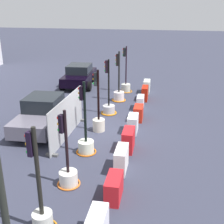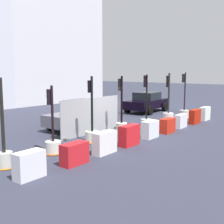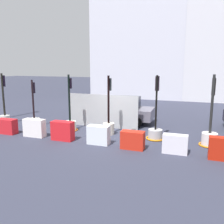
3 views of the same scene
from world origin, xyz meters
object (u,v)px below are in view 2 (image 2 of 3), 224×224
at_px(construction_barrier_3, 129,135).
at_px(traffic_light_2, 92,132).
at_px(traffic_light_5, 168,114).
at_px(traffic_light_6, 184,111).
at_px(car_black_sedan, 147,102).
at_px(traffic_light_1, 53,142).
at_px(construction_barrier_4, 150,129).
at_px(construction_barrier_2, 105,143).
at_px(construction_barrier_6, 181,121).
at_px(construction_barrier_7, 195,117).
at_px(traffic_light_0, 4,150).
at_px(traffic_light_4, 146,120).
at_px(traffic_light_3, 121,122).
at_px(construction_barrier_5, 168,126).
at_px(construction_barrier_1, 74,154).
at_px(construction_barrier_0, 29,165).
at_px(construction_barrier_8, 205,114).
at_px(car_grey_saloon, 80,115).

bearing_deg(construction_barrier_3, traffic_light_2, 109.14).
xyz_separation_m(traffic_light_5, traffic_light_6, (2.12, -0.12, 0.01)).
xyz_separation_m(traffic_light_2, car_black_sedan, (10.20, 3.48, 0.30)).
height_order(traffic_light_1, construction_barrier_4, traffic_light_1).
height_order(traffic_light_6, construction_barrier_2, traffic_light_6).
bearing_deg(construction_barrier_6, car_black_sedan, 49.61).
bearing_deg(construction_barrier_7, construction_barrier_2, 179.72).
xyz_separation_m(construction_barrier_2, construction_barrier_6, (6.92, 0.05, -0.05)).
distance_m(traffic_light_0, traffic_light_4, 9.27).
distance_m(traffic_light_1, traffic_light_3, 4.66).
height_order(traffic_light_6, construction_barrier_3, traffic_light_6).
height_order(traffic_light_4, construction_barrier_5, traffic_light_4).
distance_m(traffic_light_5, traffic_light_6, 2.12).
bearing_deg(construction_barrier_3, traffic_light_3, 45.52).
bearing_deg(construction_barrier_3, traffic_light_0, 162.46).
distance_m(traffic_light_1, construction_barrier_1, 1.74).
bearing_deg(construction_barrier_0, construction_barrier_2, -0.43).
height_order(traffic_light_1, construction_barrier_8, traffic_light_1).
relative_size(construction_barrier_3, construction_barrier_4, 1.06).
xyz_separation_m(traffic_light_5, construction_barrier_3, (-6.59, -1.60, -0.04)).
relative_size(traffic_light_5, construction_barrier_4, 3.13).
height_order(traffic_light_5, car_black_sedan, traffic_light_5).
bearing_deg(car_black_sedan, construction_barrier_0, -160.87).
relative_size(traffic_light_1, construction_barrier_3, 2.55).
height_order(construction_barrier_0, construction_barrier_5, construction_barrier_0).
bearing_deg(construction_barrier_3, construction_barrier_0, 179.53).
height_order(traffic_light_0, traffic_light_6, traffic_light_6).
relative_size(construction_barrier_4, construction_barrier_8, 0.99).
xyz_separation_m(construction_barrier_0, construction_barrier_6, (10.47, 0.02, -0.03)).
bearing_deg(construction_barrier_6, traffic_light_0, 171.49).
distance_m(traffic_light_5, construction_barrier_6, 2.04).
bearing_deg(traffic_light_4, traffic_light_2, -179.55).
height_order(construction_barrier_2, construction_barrier_4, construction_barrier_2).
bearing_deg(traffic_light_0, traffic_light_5, -0.08).
xyz_separation_m(construction_barrier_1, construction_barrier_4, (5.24, 0.10, 0.04)).
xyz_separation_m(traffic_light_1, construction_barrier_8, (11.70, -1.64, -0.03)).
relative_size(construction_barrier_2, car_grey_saloon, 0.26).
height_order(traffic_light_2, car_black_sedan, traffic_light_2).
distance_m(construction_barrier_2, construction_barrier_6, 6.92).
bearing_deg(construction_barrier_6, construction_barrier_7, -2.96).
distance_m(construction_barrier_1, construction_barrier_5, 6.87).
xyz_separation_m(traffic_light_4, construction_barrier_2, (-5.80, -1.72, 0.00)).
distance_m(construction_barrier_3, construction_barrier_7, 7.05).
bearing_deg(construction_barrier_6, traffic_light_1, 169.12).
relative_size(construction_barrier_3, construction_barrier_7, 1.00).
bearing_deg(traffic_light_1, construction_barrier_1, -104.06).
bearing_deg(traffic_light_2, traffic_light_3, 0.54).
relative_size(construction_barrier_0, construction_barrier_4, 0.97).
xyz_separation_m(construction_barrier_5, construction_barrier_6, (1.76, 0.09, 0.00)).
bearing_deg(traffic_light_1, construction_barrier_5, -14.50).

